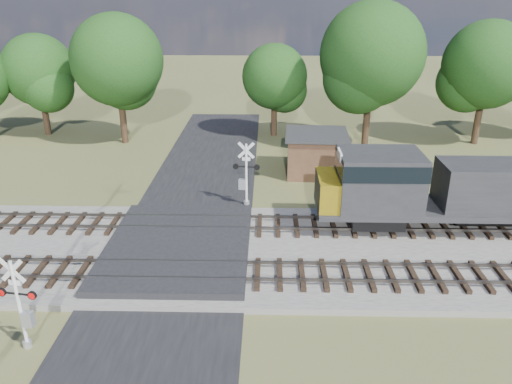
{
  "coord_description": "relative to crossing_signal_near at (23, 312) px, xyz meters",
  "views": [
    {
      "loc": [
        4.4,
        -21.38,
        12.31
      ],
      "look_at": [
        3.83,
        2.0,
        2.74
      ],
      "focal_mm": 35.0,
      "sensor_mm": 36.0,
      "label": 1
    }
  ],
  "objects": [
    {
      "name": "crossing_signal_near",
      "position": [
        0.0,
        0.0,
        0.0
      ],
      "size": [
        1.51,
        0.36,
        3.75
      ],
      "rotation": [
        0.0,
        0.0,
        -0.15
      ],
      "color": "silver",
      "rests_on": "ground"
    },
    {
      "name": "crossing_panel",
      "position": [
        4.34,
        7.18,
        -1.24
      ],
      "size": [
        7.0,
        9.0,
        0.62
      ],
      "primitive_type": "cube",
      "color": "#262628",
      "rests_on": "ground"
    },
    {
      "name": "road",
      "position": [
        4.34,
        6.68,
        -1.52
      ],
      "size": [
        7.0,
        60.0,
        0.08
      ],
      "primitive_type": "cube",
      "color": "black",
      "rests_on": "ground"
    },
    {
      "name": "crossing_signal_far",
      "position": [
        7.4,
        13.24,
        0.12
      ],
      "size": [
        1.62,
        0.37,
        4.03
      ],
      "rotation": [
        0.0,
        0.0,
        3.03
      ],
      "color": "silver",
      "rests_on": "ground"
    },
    {
      "name": "ground",
      "position": [
        4.34,
        6.68,
        -1.56
      ],
      "size": [
        160.0,
        160.0,
        0.0
      ],
      "primitive_type": "plane",
      "color": "#4D542C",
      "rests_on": "ground"
    },
    {
      "name": "track_near",
      "position": [
        7.46,
        4.68,
        -1.15
      ],
      "size": [
        140.0,
        2.6,
        0.33
      ],
      "color": "black",
      "rests_on": "ballast_bed"
    },
    {
      "name": "treeline",
      "position": [
        14.01,
        26.97,
        5.13
      ],
      "size": [
        81.34,
        10.59,
        11.8
      ],
      "color": "black",
      "rests_on": "ground"
    },
    {
      "name": "ballast_bed",
      "position": [
        14.34,
        7.18,
        -1.41
      ],
      "size": [
        140.0,
        10.0,
        0.3
      ],
      "primitive_type": "cube",
      "color": "gray",
      "rests_on": "ground"
    },
    {
      "name": "equipment_shed",
      "position": [
        12.18,
        19.15,
        -0.06
      ],
      "size": [
        4.56,
        4.56,
        2.95
      ],
      "rotation": [
        0.0,
        0.0,
        -0.05
      ],
      "color": "#452E1D",
      "rests_on": "ground"
    },
    {
      "name": "track_far",
      "position": [
        7.46,
        9.68,
        -1.15
      ],
      "size": [
        140.0,
        2.6,
        0.33
      ],
      "color": "black",
      "rests_on": "ballast_bed"
    }
  ]
}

